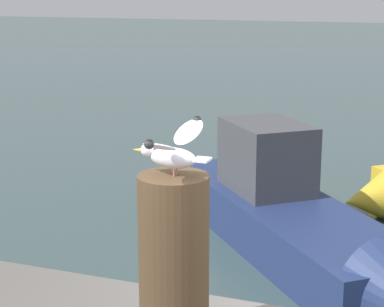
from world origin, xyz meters
name	(u,v)px	position (x,y,z in m)	size (l,w,h in m)	color
mooring_post	(174,261)	(-0.92, -0.58, 1.84)	(0.35, 0.35, 0.87)	#4C3823
seagull	(172,150)	(-0.92, -0.58, 2.39)	(0.39, 0.63, 0.24)	#C66D60
boat_navy	(308,229)	(-1.13, 4.03, 0.42)	(4.47, 4.91, 1.70)	navy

